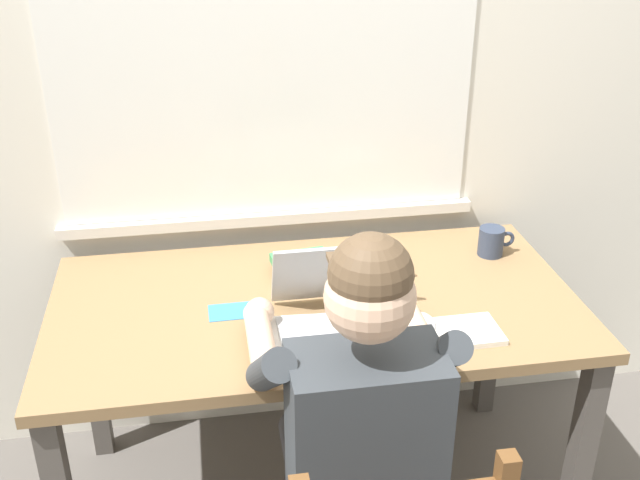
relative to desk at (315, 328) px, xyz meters
The scene contains 11 objects.
back_wall 0.79m from the desk, 90.22° to the left, with size 6.00×0.08×2.60m.
desk is the anchor object (origin of this frame).
seated_person 0.47m from the desk, 87.59° to the right, with size 0.50×0.60×1.24m.
laptop 0.21m from the desk, 75.25° to the right, with size 0.33×0.33×0.22m.
computer_mouse 0.35m from the desk, 35.56° to the right, with size 0.06×0.10×0.03m, color #ADAFB2.
coffee_mug_white 0.28m from the desk, 19.26° to the left, with size 0.11×0.07×0.10m.
coffee_mug_dark 0.65m from the desk, 17.58° to the left, with size 0.12×0.08×0.09m.
book_stack_main 0.20m from the desk, 92.68° to the left, with size 0.21×0.16×0.05m.
paper_pile_near_laptop 0.43m from the desk, 34.48° to the right, with size 0.23×0.14×0.02m, color silver.
paper_pile_back_corner 0.22m from the desk, 111.78° to the right, with size 0.21×0.19×0.01m, color white.
landscape_photo_print 0.26m from the desk, behind, with size 0.13×0.09×0.00m, color teal.
Camera 1 is at (-0.30, -1.86, 1.89)m, focal length 42.64 mm.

